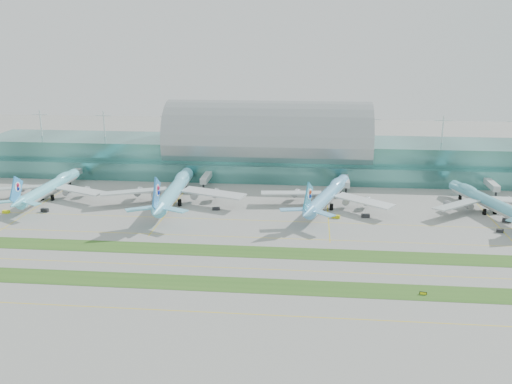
# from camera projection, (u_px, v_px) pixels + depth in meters

# --- Properties ---
(ground) EXTENTS (700.00, 700.00, 0.00)m
(ground) POSITION_uv_depth(u_px,v_px,m) (242.00, 253.00, 218.50)
(ground) COLOR gray
(ground) RESTS_ON ground
(terminal) EXTENTS (340.00, 69.10, 36.00)m
(terminal) POSITION_uv_depth(u_px,v_px,m) (268.00, 150.00, 337.90)
(terminal) COLOR #3D7A75
(terminal) RESTS_ON ground
(grass_strip_near) EXTENTS (420.00, 12.00, 0.08)m
(grass_strip_near) POSITION_uv_depth(u_px,v_px,m) (232.00, 285.00, 191.68)
(grass_strip_near) COLOR #2D591E
(grass_strip_near) RESTS_ON ground
(grass_strip_far) EXTENTS (420.00, 12.00, 0.08)m
(grass_strip_far) POSITION_uv_depth(u_px,v_px,m) (243.00, 251.00, 220.40)
(grass_strip_far) COLOR #2D591E
(grass_strip_far) RESTS_ON ground
(taxiline_a) EXTENTS (420.00, 0.35, 0.01)m
(taxiline_a) POSITION_uv_depth(u_px,v_px,m) (223.00, 313.00, 172.54)
(taxiline_a) COLOR yellow
(taxiline_a) RESTS_ON ground
(taxiline_b) EXTENTS (420.00, 0.35, 0.01)m
(taxiline_b) POSITION_uv_depth(u_px,v_px,m) (237.00, 268.00, 205.09)
(taxiline_b) COLOR yellow
(taxiline_b) RESTS_ON ground
(taxiline_c) EXTENTS (420.00, 0.35, 0.01)m
(taxiline_c) POSITION_uv_depth(u_px,v_px,m) (247.00, 237.00, 235.73)
(taxiline_c) COLOR yellow
(taxiline_c) RESTS_ON ground
(taxiline_d) EXTENTS (420.00, 0.35, 0.01)m
(taxiline_d) POSITION_uv_depth(u_px,v_px,m) (253.00, 220.00, 256.79)
(taxiline_d) COLOR yellow
(taxiline_d) RESTS_ON ground
(airliner_a) EXTENTS (62.08, 70.41, 19.39)m
(airliner_a) POSITION_uv_depth(u_px,v_px,m) (50.00, 187.00, 289.39)
(airliner_a) COLOR #6BD7ED
(airliner_a) RESTS_ON ground
(airliner_b) EXTENTS (72.56, 82.30, 22.67)m
(airliner_b) POSITION_uv_depth(u_px,v_px,m) (175.00, 189.00, 280.76)
(airliner_b) COLOR #6CCDED
(airliner_b) RESTS_ON ground
(airliner_c) EXTENTS (63.42, 73.48, 20.67)m
(airliner_c) POSITION_uv_depth(u_px,v_px,m) (328.00, 194.00, 274.79)
(airliner_c) COLOR #6EBDF3
(airliner_c) RESTS_ON ground
(airliner_d) EXTENTS (57.45, 66.70, 18.86)m
(airliner_d) POSITION_uv_depth(u_px,v_px,m) (486.00, 200.00, 267.26)
(airliner_d) COLOR #5AB3C8
(airliner_d) RESTS_ON ground
(gse_a) EXTENTS (3.26, 1.89, 1.30)m
(gse_a) POSITION_uv_depth(u_px,v_px,m) (6.00, 212.00, 266.67)
(gse_a) COLOR yellow
(gse_a) RESTS_ON ground
(gse_b) EXTENTS (3.72, 2.28, 1.71)m
(gse_b) POSITION_uv_depth(u_px,v_px,m) (45.00, 210.00, 268.33)
(gse_b) COLOR black
(gse_b) RESTS_ON ground
(gse_c) EXTENTS (4.26, 2.69, 1.52)m
(gse_c) POSITION_uv_depth(u_px,v_px,m) (163.00, 210.00, 268.36)
(gse_c) COLOR black
(gse_c) RESTS_ON ground
(gse_d) EXTENTS (3.91, 2.41, 1.36)m
(gse_d) POSITION_uv_depth(u_px,v_px,m) (216.00, 209.00, 271.18)
(gse_d) COLOR black
(gse_d) RESTS_ON ground
(gse_e) EXTENTS (4.05, 2.40, 1.36)m
(gse_e) POSITION_uv_depth(u_px,v_px,m) (336.00, 217.00, 259.58)
(gse_e) COLOR #C1BB0B
(gse_e) RESTS_ON ground
(gse_f) EXTENTS (3.88, 2.14, 1.64)m
(gse_f) POSITION_uv_depth(u_px,v_px,m) (366.00, 216.00, 260.27)
(gse_f) COLOR black
(gse_f) RESTS_ON ground
(gse_g) EXTENTS (3.30, 2.54, 1.46)m
(gse_g) POSITION_uv_depth(u_px,v_px,m) (500.00, 231.00, 241.19)
(gse_g) COLOR black
(gse_g) RESTS_ON ground
(gse_h) EXTENTS (4.22, 2.95, 1.71)m
(gse_h) POSITION_uv_depth(u_px,v_px,m) (507.00, 220.00, 253.92)
(gse_h) COLOR black
(gse_h) RESTS_ON ground
(taxiway_sign_east) EXTENTS (2.34, 0.74, 0.99)m
(taxiway_sign_east) POSITION_uv_depth(u_px,v_px,m) (423.00, 293.00, 184.30)
(taxiway_sign_east) COLOR black
(taxiway_sign_east) RESTS_ON ground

